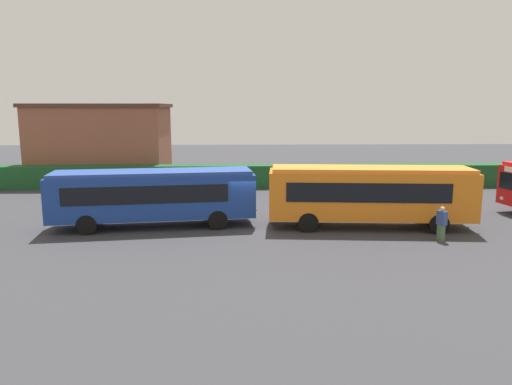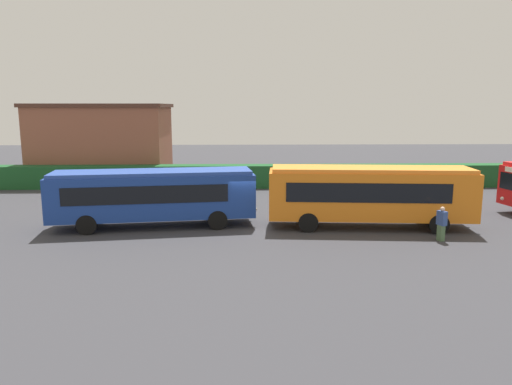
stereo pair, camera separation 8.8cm
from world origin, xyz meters
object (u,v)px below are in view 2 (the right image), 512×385
(bus_orange, at_px, (370,193))
(person_right, at_px, (442,223))
(traffic_cone, at_px, (230,189))
(bus_blue, at_px, (154,194))

(bus_orange, xyz_separation_m, person_right, (2.73, -2.61, -0.98))
(bus_orange, relative_size, person_right, 6.50)
(person_right, relative_size, traffic_cone, 2.74)
(bus_orange, bearing_deg, traffic_cone, 130.22)
(bus_blue, distance_m, bus_orange, 11.27)
(bus_blue, xyz_separation_m, traffic_cone, (3.75, 10.00, -1.44))
(bus_blue, relative_size, bus_orange, 1.01)
(bus_orange, xyz_separation_m, traffic_cone, (-7.51, 10.53, -1.53))
(person_right, bearing_deg, bus_orange, -63.08)
(bus_orange, bearing_deg, bus_blue, -177.94)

